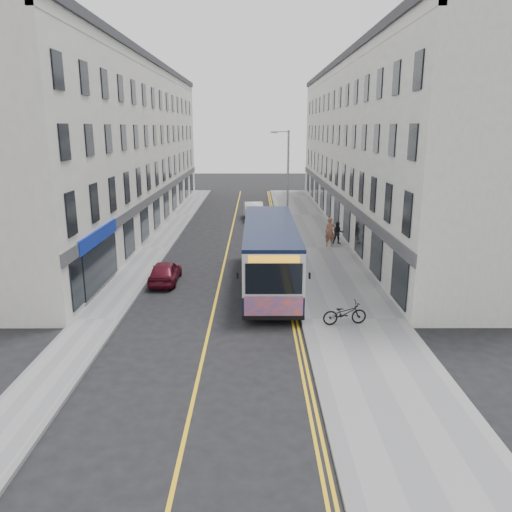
{
  "coord_description": "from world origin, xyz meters",
  "views": [
    {
      "loc": [
        1.93,
        -21.54,
        8.22
      ],
      "look_at": [
        1.97,
        3.94,
        1.6
      ],
      "focal_mm": 35.0,
      "sensor_mm": 36.0,
      "label": 1
    }
  ],
  "objects_px": {
    "car_maroon": "(165,272)",
    "city_bus": "(270,252)",
    "pedestrian_far": "(338,233)",
    "bicycle": "(345,313)",
    "pedestrian_near": "(330,232)",
    "car_white": "(254,211)",
    "streetlamp": "(287,183)"
  },
  "relations": [
    {
      "from": "city_bus",
      "to": "pedestrian_near",
      "type": "xyz_separation_m",
      "value": [
        4.45,
        8.55,
        -0.72
      ]
    },
    {
      "from": "city_bus",
      "to": "car_maroon",
      "type": "height_order",
      "value": "city_bus"
    },
    {
      "from": "city_bus",
      "to": "pedestrian_near",
      "type": "height_order",
      "value": "city_bus"
    },
    {
      "from": "streetlamp",
      "to": "pedestrian_far",
      "type": "xyz_separation_m",
      "value": [
        3.64,
        -0.91,
        -3.46
      ]
    },
    {
      "from": "city_bus",
      "to": "pedestrian_far",
      "type": "relative_size",
      "value": 7.23
    },
    {
      "from": "pedestrian_far",
      "to": "car_white",
      "type": "bearing_deg",
      "value": 120.4
    },
    {
      "from": "streetlamp",
      "to": "car_white",
      "type": "relative_size",
      "value": 1.71
    },
    {
      "from": "streetlamp",
      "to": "pedestrian_near",
      "type": "bearing_deg",
      "value": -27.99
    },
    {
      "from": "city_bus",
      "to": "pedestrian_far",
      "type": "distance_m",
      "value": 10.58
    },
    {
      "from": "bicycle",
      "to": "car_maroon",
      "type": "bearing_deg",
      "value": 46.03
    },
    {
      "from": "car_maroon",
      "to": "city_bus",
      "type": "bearing_deg",
      "value": 174.84
    },
    {
      "from": "city_bus",
      "to": "car_white",
      "type": "relative_size",
      "value": 2.48
    },
    {
      "from": "city_bus",
      "to": "bicycle",
      "type": "relative_size",
      "value": 6.17
    },
    {
      "from": "pedestrian_near",
      "to": "car_white",
      "type": "height_order",
      "value": "pedestrian_near"
    },
    {
      "from": "pedestrian_near",
      "to": "pedestrian_far",
      "type": "bearing_deg",
      "value": 38.59
    },
    {
      "from": "city_bus",
      "to": "pedestrian_far",
      "type": "bearing_deg",
      "value": 60.97
    },
    {
      "from": "city_bus",
      "to": "pedestrian_far",
      "type": "xyz_separation_m",
      "value": [
        5.11,
        9.21,
        -0.92
      ]
    },
    {
      "from": "streetlamp",
      "to": "city_bus",
      "type": "bearing_deg",
      "value": -98.28
    },
    {
      "from": "city_bus",
      "to": "bicycle",
      "type": "distance_m",
      "value": 6.58
    },
    {
      "from": "streetlamp",
      "to": "pedestrian_far",
      "type": "bearing_deg",
      "value": -14.09
    },
    {
      "from": "car_white",
      "to": "city_bus",
      "type": "bearing_deg",
      "value": -92.06
    },
    {
      "from": "pedestrian_far",
      "to": "car_maroon",
      "type": "height_order",
      "value": "pedestrian_far"
    },
    {
      "from": "pedestrian_far",
      "to": "city_bus",
      "type": "bearing_deg",
      "value": -119.01
    },
    {
      "from": "bicycle",
      "to": "car_maroon",
      "type": "height_order",
      "value": "car_maroon"
    },
    {
      "from": "streetlamp",
      "to": "car_white",
      "type": "height_order",
      "value": "streetlamp"
    },
    {
      "from": "car_maroon",
      "to": "pedestrian_far",
      "type": "bearing_deg",
      "value": -141.14
    },
    {
      "from": "pedestrian_near",
      "to": "pedestrian_far",
      "type": "height_order",
      "value": "pedestrian_near"
    },
    {
      "from": "city_bus",
      "to": "pedestrian_near",
      "type": "distance_m",
      "value": 9.66
    },
    {
      "from": "streetlamp",
      "to": "car_maroon",
      "type": "bearing_deg",
      "value": -126.48
    },
    {
      "from": "pedestrian_near",
      "to": "car_maroon",
      "type": "height_order",
      "value": "pedestrian_near"
    },
    {
      "from": "bicycle",
      "to": "car_maroon",
      "type": "relative_size",
      "value": 0.52
    },
    {
      "from": "city_bus",
      "to": "streetlamp",
      "type": "bearing_deg",
      "value": 81.72
    }
  ]
}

